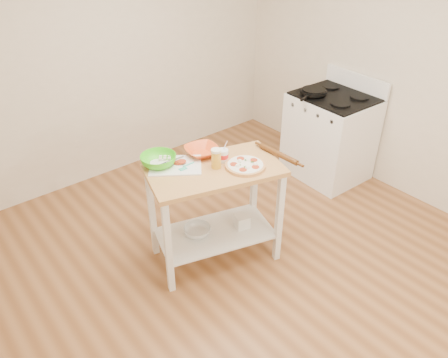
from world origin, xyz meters
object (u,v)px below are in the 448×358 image
green_bowl (158,160)px  beer_pint (216,158)px  shelf_bin (242,221)px  spatula (186,166)px  cutting_board (175,165)px  pizza (245,165)px  orange_bowl (202,151)px  rolling_pin (278,154)px  knife (166,163)px  prep_island (215,195)px  skillet (313,92)px  shelf_glass_bowl (197,231)px  yogurt_tub (223,155)px  gas_stove (330,136)px

green_bowl → beer_pint: bearing=-43.3°
shelf_bin → spatula: bearing=151.0°
cutting_board → beer_pint: (0.23, -0.22, 0.07)m
pizza → cutting_board: bearing=138.6°
orange_bowl → beer_pint: 0.24m
beer_pint → pizza: bearing=-38.0°
beer_pint → rolling_pin: size_ratio=0.40×
knife → shelf_bin: (0.50, -0.36, -0.60)m
prep_island → skillet: bearing=15.2°
orange_bowl → beer_pint: beer_pint is taller
rolling_pin → shelf_glass_bowl: size_ratio=1.71×
spatula → beer_pint: (0.19, -0.14, 0.06)m
spatula → shelf_bin: 0.75m
skillet → rolling_pin: size_ratio=1.08×
prep_island → spatula: spatula is taller
beer_pint → yogurt_tub: yogurt_tub is taller
gas_stove → pizza: size_ratio=3.52×
gas_stove → cutting_board: 2.09m
orange_bowl → green_bowl: green_bowl is taller
beer_pint → shelf_glass_bowl: bearing=154.2°
prep_island → beer_pint: beer_pint is taller
green_bowl → shelf_glass_bowl: 0.71m
knife → beer_pint: (0.29, -0.27, 0.06)m
gas_stove → shelf_bin: size_ratio=9.76×
gas_stove → rolling_pin: (-1.32, -0.48, 0.45)m
knife → beer_pint: bearing=-42.6°
pizza → shelf_bin: 0.60m
prep_island → shelf_glass_bowl: prep_island is taller
cutting_board → orange_bowl: (0.27, 0.01, 0.03)m
cutting_board → knife: (-0.05, 0.05, 0.01)m
skillet → orange_bowl: skillet is taller
skillet → orange_bowl: 1.63m
green_bowl → beer_pint: size_ratio=1.77×
prep_island → knife: knife is taller
orange_bowl → prep_island: bearing=-102.8°
gas_stove → orange_bowl: size_ratio=4.13×
beer_pint → spatula: bearing=143.9°
gas_stove → yogurt_tub: size_ratio=6.06×
spatula → rolling_pin: size_ratio=0.38×
rolling_pin → shelf_bin: rolling_pin is taller
spatula → knife: bearing=124.2°
prep_island → knife: 0.47m
yogurt_tub → rolling_pin: bearing=-30.3°
cutting_board → shelf_bin: 0.80m
yogurt_tub → shelf_glass_bowl: size_ratio=0.79×
prep_island → yogurt_tub: 0.33m
pizza → orange_bowl: bearing=110.9°
cutting_board → rolling_pin: bearing=6.3°
cutting_board → shelf_bin: (0.44, -0.31, -0.59)m
green_bowl → cutting_board: bearing=-42.2°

